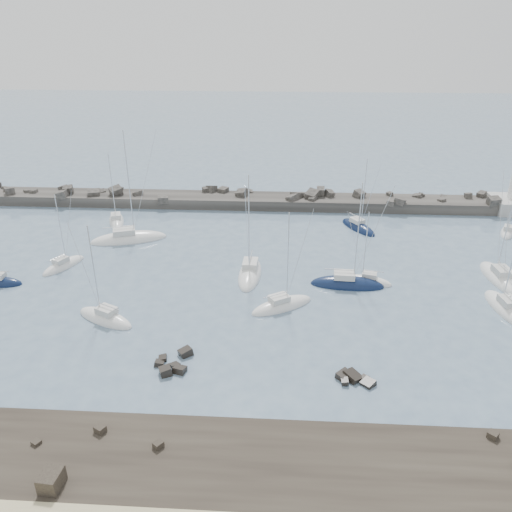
{
  "coord_description": "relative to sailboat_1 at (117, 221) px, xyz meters",
  "views": [
    {
      "loc": [
        6.69,
        -47.87,
        30.48
      ],
      "look_at": [
        3.14,
        12.0,
        2.14
      ],
      "focal_mm": 35.0,
      "sensor_mm": 36.0,
      "label": 1
    }
  ],
  "objects": [
    {
      "name": "sailboat_9",
      "position": [
        38.79,
        -19.31,
        0.01
      ],
      "size": [
        6.78,
        3.46,
        10.49
      ],
      "color": "white",
      "rests_on": "ground"
    },
    {
      "name": "sailboat_3",
      "position": [
        -1.94,
        -17.1,
        0.0
      ],
      "size": [
        4.95,
        7.14,
        11.03
      ],
      "color": "white",
      "rests_on": "ground"
    },
    {
      "name": "sailboat_12",
      "position": [
        63.36,
        -1.42,
        0.0
      ],
      "size": [
        4.19,
        6.26,
        9.75
      ],
      "color": "white",
      "rests_on": "ground"
    },
    {
      "name": "rock_cluster_far",
      "position": [
        34.95,
        -38.75,
        -0.05
      ],
      "size": [
        3.92,
        2.68,
        1.45
      ],
      "color": "black",
      "rests_on": "ground"
    },
    {
      "name": "sailboat_1",
      "position": [
        0.0,
        0.0,
        0.0
      ],
      "size": [
        4.85,
        8.11,
        12.28
      ],
      "color": "white",
      "rests_on": "ground"
    },
    {
      "name": "sailboat_7",
      "position": [
        28.01,
        -25.96,
        0.01
      ],
      "size": [
        8.12,
        6.31,
        12.72
      ],
      "color": "white",
      "rests_on": "ground"
    },
    {
      "name": "sailboat_14",
      "position": [
        53.95,
        -25.02,
        0.02
      ],
      "size": [
        3.53,
        8.48,
        13.16
      ],
      "color": "white",
      "rests_on": "ground"
    },
    {
      "name": "sailboat_8",
      "position": [
        40.07,
        -0.68,
        0.01
      ],
      "size": [
        6.12,
        8.09,
        12.61
      ],
      "color": "#0D1A39",
      "rests_on": "ground"
    },
    {
      "name": "breakwater",
      "position": [
        13.54,
        9.34,
        0.17
      ],
      "size": [
        115.0,
        7.15,
        5.01
      ],
      "color": "#312F2C",
      "rests_on": "ground"
    },
    {
      "name": "sailboat_10",
      "position": [
        56.12,
        -17.36,
        0.02
      ],
      "size": [
        3.63,
        9.43,
        14.69
      ],
      "color": "white",
      "rests_on": "ground"
    },
    {
      "name": "sailboat_5",
      "position": [
        8.22,
        -29.92,
        0.02
      ],
      "size": [
        7.92,
        5.57,
        12.33
      ],
      "color": "white",
      "rests_on": "ground"
    },
    {
      "name": "sailboat_13",
      "position": [
        36.23,
        -20.21,
        0.02
      ],
      "size": [
        9.42,
        3.42,
        14.73
      ],
      "color": "#0D1A39",
      "rests_on": "ground"
    },
    {
      "name": "sailboat_4",
      "position": [
        4.32,
        -7.62,
        0.02
      ],
      "size": [
        12.02,
        6.88,
        18.0
      ],
      "color": "white",
      "rests_on": "ground"
    },
    {
      "name": "ground",
      "position": [
        21.28,
        -28.64,
        -0.13
      ],
      "size": [
        400.0,
        400.0,
        0.0
      ],
      "primitive_type": "plane",
      "color": "slate",
      "rests_on": "ground"
    },
    {
      "name": "rock_shelf",
      "position": [
        21.29,
        -50.62,
        -0.11
      ],
      "size": [
        140.0,
        12.0,
        2.01
      ],
      "color": "black",
      "rests_on": "ground"
    },
    {
      "name": "rock_cluster_near",
      "position": [
        17.52,
        -37.54,
        0.02
      ],
      "size": [
        3.68,
        4.68,
        1.34
      ],
      "color": "black",
      "rests_on": "ground"
    },
    {
      "name": "sailboat_6",
      "position": [
        23.71,
        -18.1,
        0.02
      ],
      "size": [
        3.34,
        9.58,
        15.05
      ],
      "color": "white",
      "rests_on": "ground"
    }
  ]
}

